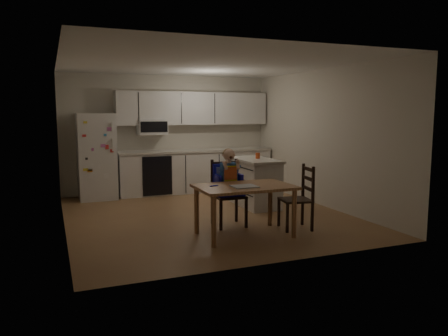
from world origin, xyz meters
name	(u,v)px	position (x,y,z in m)	size (l,w,h in m)	color
room	(197,139)	(0.00, 0.48, 1.25)	(4.52, 5.01, 2.51)	#8D603E
refrigerator	(97,156)	(-1.55, 2.15, 0.85)	(0.72, 0.70, 1.70)	silver
kitchen_run	(194,151)	(0.50, 2.24, 0.88)	(3.37, 0.62, 2.15)	silver
kitchen_island	(255,182)	(1.07, 0.37, 0.44)	(0.62, 1.19, 0.87)	silver
red_cup	(258,156)	(1.14, 0.39, 0.93)	(0.08, 0.08, 0.11)	#D54C20
dining_table	(245,192)	(0.09, -1.34, 0.62)	(1.33, 0.86, 0.71)	brown
napkin	(244,186)	(0.04, -1.43, 0.72)	(0.33, 0.29, 0.01)	#AAAAAE
toddler_spoon	(213,186)	(-0.34, -1.24, 0.72)	(0.02, 0.02, 0.12)	#1717AC
chair_booster	(228,179)	(0.09, -0.72, 0.71)	(0.46, 0.46, 1.18)	black
chair_side	(302,193)	(1.03, -1.31, 0.54)	(0.49, 0.49, 0.95)	black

